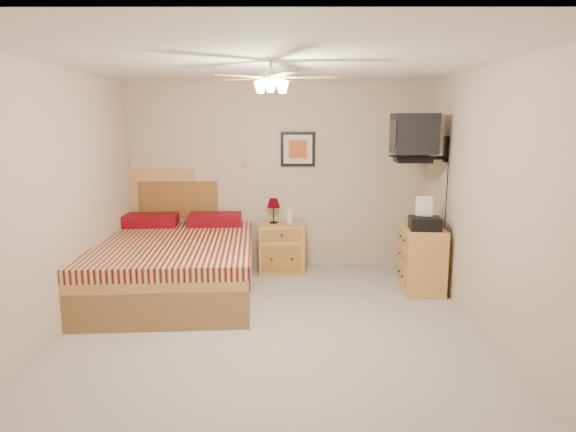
% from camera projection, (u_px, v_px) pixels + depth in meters
% --- Properties ---
extents(floor, '(4.50, 4.50, 0.00)m').
position_uv_depth(floor, '(273.00, 331.00, 4.96)').
color(floor, '#A09B91').
rests_on(floor, ground).
extents(ceiling, '(4.00, 4.50, 0.04)m').
position_uv_depth(ceiling, '(272.00, 63.00, 4.50)').
color(ceiling, white).
rests_on(ceiling, ground).
extents(wall_back, '(4.00, 0.04, 2.50)m').
position_uv_depth(wall_back, '(278.00, 177.00, 6.94)').
color(wall_back, '#C2AA8F').
rests_on(wall_back, ground).
extents(wall_front, '(4.00, 0.04, 2.50)m').
position_uv_depth(wall_front, '(258.00, 276.00, 2.52)').
color(wall_front, '#C2AA8F').
rests_on(wall_front, ground).
extents(wall_left, '(0.04, 4.50, 2.50)m').
position_uv_depth(wall_left, '(56.00, 203.00, 4.73)').
color(wall_left, '#C2AA8F').
rests_on(wall_left, ground).
extents(wall_right, '(0.04, 4.50, 2.50)m').
position_uv_depth(wall_right, '(489.00, 203.00, 4.72)').
color(wall_right, '#C2AA8F').
rests_on(wall_right, ground).
extents(bed, '(1.92, 2.43, 1.50)m').
position_uv_depth(bed, '(173.00, 230.00, 5.92)').
color(bed, tan).
rests_on(bed, ground).
extents(nightstand, '(0.60, 0.45, 0.65)m').
position_uv_depth(nightstand, '(282.00, 247.00, 6.87)').
color(nightstand, '#C48747').
rests_on(nightstand, ground).
extents(table_lamp, '(0.21, 0.21, 0.34)m').
position_uv_depth(table_lamp, '(274.00, 211.00, 6.84)').
color(table_lamp, '#520109').
rests_on(table_lamp, nightstand).
extents(lotion_bottle, '(0.11, 0.11, 0.22)m').
position_uv_depth(lotion_bottle, '(290.00, 215.00, 6.83)').
color(lotion_bottle, white).
rests_on(lotion_bottle, nightstand).
extents(framed_picture, '(0.46, 0.04, 0.46)m').
position_uv_depth(framed_picture, '(298.00, 149.00, 6.85)').
color(framed_picture, black).
rests_on(framed_picture, wall_back).
extents(dresser, '(0.48, 0.67, 0.77)m').
position_uv_depth(dresser, '(422.00, 259.00, 6.07)').
color(dresser, '#C3723A').
rests_on(dresser, ground).
extents(fax_machine, '(0.38, 0.40, 0.36)m').
position_uv_depth(fax_machine, '(425.00, 214.00, 5.86)').
color(fax_machine, black).
rests_on(fax_machine, dresser).
extents(magazine_lower, '(0.25, 0.30, 0.02)m').
position_uv_depth(magazine_lower, '(414.00, 223.00, 6.20)').
color(magazine_lower, '#B4A791').
rests_on(magazine_lower, dresser).
extents(magazine_upper, '(0.24, 0.30, 0.02)m').
position_uv_depth(magazine_upper, '(415.00, 221.00, 6.22)').
color(magazine_upper, tan).
rests_on(magazine_upper, magazine_lower).
extents(wall_tv, '(0.56, 0.46, 0.58)m').
position_uv_depth(wall_tv, '(427.00, 137.00, 5.94)').
color(wall_tv, black).
rests_on(wall_tv, wall_right).
extents(ceiling_fan, '(1.14, 1.14, 0.28)m').
position_uv_depth(ceiling_fan, '(271.00, 77.00, 4.33)').
color(ceiling_fan, white).
rests_on(ceiling_fan, ceiling).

